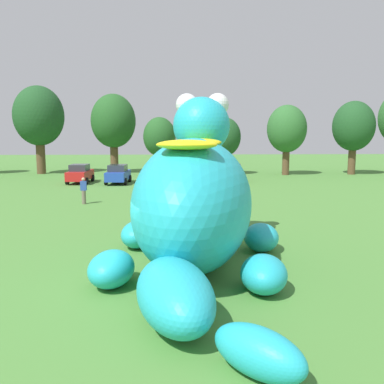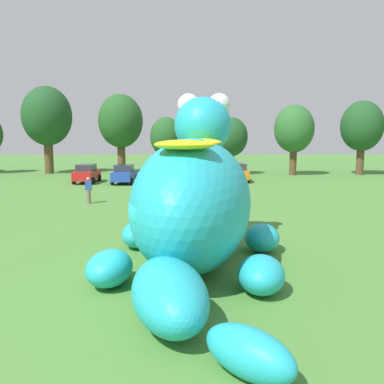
{
  "view_description": "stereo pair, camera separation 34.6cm",
  "coord_description": "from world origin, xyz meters",
  "px_view_note": "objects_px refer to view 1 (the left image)",
  "views": [
    {
      "loc": [
        0.47,
        -11.91,
        4.43
      ],
      "look_at": [
        1.15,
        2.59,
        2.4
      ],
      "focal_mm": 38.62,
      "sensor_mm": 36.0,
      "label": 1
    },
    {
      "loc": [
        0.81,
        -11.92,
        4.43
      ],
      "look_at": [
        1.15,
        2.59,
        2.4
      ],
      "focal_mm": 38.62,
      "sensor_mm": 36.0,
      "label": 2
    }
  ],
  "objects_px": {
    "giant_inflatable_creature": "(194,201)",
    "spectator_by_cars": "(219,182)",
    "spectator_near_inflatable": "(84,191)",
    "car_black": "(191,173)",
    "car_red": "(80,174)",
    "car_orange": "(231,172)",
    "car_white": "(156,173)",
    "spectator_mid_field": "(152,187)",
    "car_blue": "(118,174)"
  },
  "relations": [
    {
      "from": "spectator_near_inflatable",
      "to": "car_white",
      "type": "bearing_deg",
      "value": 70.91
    },
    {
      "from": "car_blue",
      "to": "car_white",
      "type": "distance_m",
      "value": 3.48
    },
    {
      "from": "spectator_near_inflatable",
      "to": "car_blue",
      "type": "bearing_deg",
      "value": 86.16
    },
    {
      "from": "giant_inflatable_creature",
      "to": "spectator_near_inflatable",
      "type": "relative_size",
      "value": 7.1
    },
    {
      "from": "giant_inflatable_creature",
      "to": "car_blue",
      "type": "relative_size",
      "value": 2.9
    },
    {
      "from": "car_black",
      "to": "car_orange",
      "type": "relative_size",
      "value": 1.04
    },
    {
      "from": "giant_inflatable_creature",
      "to": "car_red",
      "type": "height_order",
      "value": "giant_inflatable_creature"
    },
    {
      "from": "car_black",
      "to": "spectator_mid_field",
      "type": "distance_m",
      "value": 10.73
    },
    {
      "from": "car_blue",
      "to": "giant_inflatable_creature",
      "type": "bearing_deg",
      "value": -76.79
    },
    {
      "from": "giant_inflatable_creature",
      "to": "spectator_by_cars",
      "type": "height_order",
      "value": "giant_inflatable_creature"
    },
    {
      "from": "car_blue",
      "to": "spectator_near_inflatable",
      "type": "height_order",
      "value": "car_blue"
    },
    {
      "from": "car_white",
      "to": "giant_inflatable_creature",
      "type": "bearing_deg",
      "value": -84.81
    },
    {
      "from": "car_black",
      "to": "spectator_near_inflatable",
      "type": "distance_m",
      "value": 14.32
    },
    {
      "from": "car_red",
      "to": "car_orange",
      "type": "bearing_deg",
      "value": 2.85
    },
    {
      "from": "car_black",
      "to": "spectator_near_inflatable",
      "type": "height_order",
      "value": "car_black"
    },
    {
      "from": "spectator_mid_field",
      "to": "spectator_by_cars",
      "type": "xyz_separation_m",
      "value": [
        4.95,
        2.78,
        0.0
      ]
    },
    {
      "from": "car_red",
      "to": "car_white",
      "type": "bearing_deg",
      "value": 1.79
    },
    {
      "from": "car_blue",
      "to": "car_orange",
      "type": "bearing_deg",
      "value": 7.06
    },
    {
      "from": "car_red",
      "to": "car_orange",
      "type": "xyz_separation_m",
      "value": [
        14.01,
        0.7,
        0.0
      ]
    },
    {
      "from": "car_blue",
      "to": "car_black",
      "type": "bearing_deg",
      "value": 9.51
    },
    {
      "from": "giant_inflatable_creature",
      "to": "spectator_by_cars",
      "type": "distance_m",
      "value": 17.97
    },
    {
      "from": "car_blue",
      "to": "car_black",
      "type": "relative_size",
      "value": 0.98
    },
    {
      "from": "car_black",
      "to": "spectator_by_cars",
      "type": "xyz_separation_m",
      "value": [
        1.8,
        -7.47,
        -0.01
      ]
    },
    {
      "from": "spectator_mid_field",
      "to": "car_blue",
      "type": "bearing_deg",
      "value": 111.04
    },
    {
      "from": "car_black",
      "to": "car_orange",
      "type": "bearing_deg",
      "value": 2.69
    },
    {
      "from": "giant_inflatable_creature",
      "to": "car_red",
      "type": "distance_m",
      "value": 26.35
    },
    {
      "from": "car_blue",
      "to": "car_orange",
      "type": "xyz_separation_m",
      "value": [
        10.46,
        1.29,
        0.0
      ]
    },
    {
      "from": "spectator_near_inflatable",
      "to": "car_red",
      "type": "bearing_deg",
      "value": 103.42
    },
    {
      "from": "car_orange",
      "to": "spectator_near_inflatable",
      "type": "height_order",
      "value": "car_orange"
    },
    {
      "from": "spectator_near_inflatable",
      "to": "spectator_by_cars",
      "type": "distance_m",
      "value": 10.38
    },
    {
      "from": "car_blue",
      "to": "spectator_by_cars",
      "type": "distance_m",
      "value": 10.58
    },
    {
      "from": "car_red",
      "to": "spectator_by_cars",
      "type": "bearing_deg",
      "value": -30.07
    },
    {
      "from": "car_blue",
      "to": "car_white",
      "type": "xyz_separation_m",
      "value": [
        3.39,
        0.81,
        0.0
      ]
    },
    {
      "from": "spectator_mid_field",
      "to": "spectator_near_inflatable",
      "type": "bearing_deg",
      "value": -154.93
    },
    {
      "from": "car_blue",
      "to": "car_white",
      "type": "bearing_deg",
      "value": 13.52
    },
    {
      "from": "car_red",
      "to": "car_blue",
      "type": "distance_m",
      "value": 3.6
    },
    {
      "from": "spectator_near_inflatable",
      "to": "car_orange",
      "type": "bearing_deg",
      "value": 47.96
    },
    {
      "from": "spectator_near_inflatable",
      "to": "spectator_by_cars",
      "type": "height_order",
      "value": "same"
    },
    {
      "from": "car_red",
      "to": "car_black",
      "type": "xyz_separation_m",
      "value": [
        10.21,
        0.52,
        0.0
      ]
    },
    {
      "from": "car_red",
      "to": "car_black",
      "type": "distance_m",
      "value": 10.22
    },
    {
      "from": "spectator_near_inflatable",
      "to": "car_black",
      "type": "bearing_deg",
      "value": 58.83
    },
    {
      "from": "car_red",
      "to": "spectator_by_cars",
      "type": "distance_m",
      "value": 13.88
    },
    {
      "from": "car_white",
      "to": "car_black",
      "type": "height_order",
      "value": "same"
    },
    {
      "from": "car_white",
      "to": "car_orange",
      "type": "relative_size",
      "value": 1.05
    },
    {
      "from": "spectator_near_inflatable",
      "to": "giant_inflatable_creature",
      "type": "bearing_deg",
      "value": -63.68
    },
    {
      "from": "giant_inflatable_creature",
      "to": "car_orange",
      "type": "distance_m",
      "value": 25.84
    },
    {
      "from": "car_red",
      "to": "spectator_mid_field",
      "type": "xyz_separation_m",
      "value": [
        7.06,
        -9.74,
        -0.01
      ]
    },
    {
      "from": "car_orange",
      "to": "spectator_near_inflatable",
      "type": "xyz_separation_m",
      "value": [
        -11.21,
        -12.43,
        -0.01
      ]
    },
    {
      "from": "car_red",
      "to": "car_blue",
      "type": "relative_size",
      "value": 0.99
    },
    {
      "from": "spectator_mid_field",
      "to": "giant_inflatable_creature",
      "type": "bearing_deg",
      "value": -81.88
    }
  ]
}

